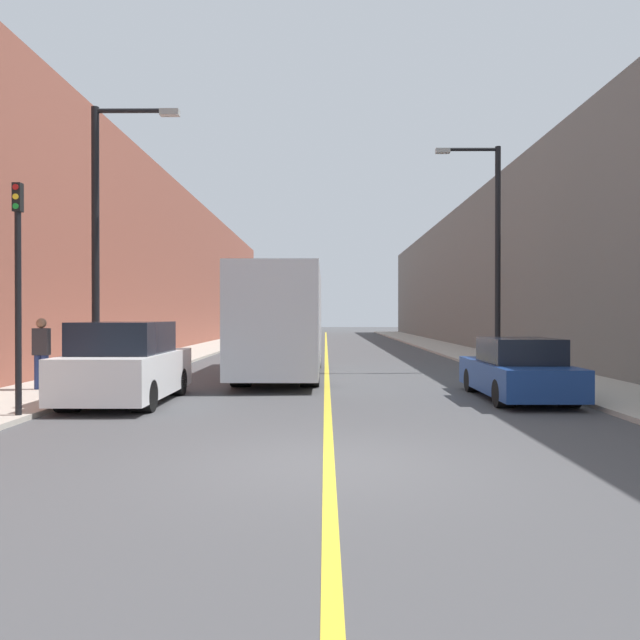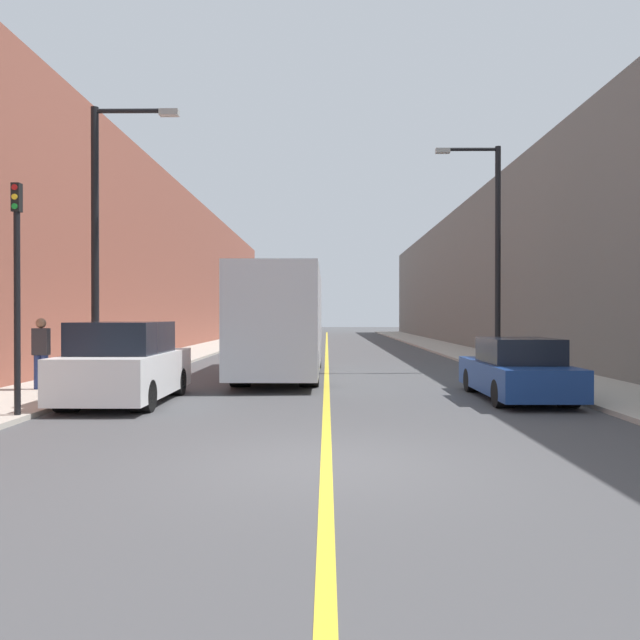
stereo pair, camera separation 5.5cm
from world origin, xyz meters
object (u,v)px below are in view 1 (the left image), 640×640
object	(u,v)px
street_lamp_right	(493,244)
pedestrian	(41,352)
car_right_near	(518,372)
street_lamp_left	(103,229)
traffic_light	(18,289)
parked_suv_left	(126,366)
bus	(283,321)

from	to	relation	value
street_lamp_right	pedestrian	xyz separation A→B (m)	(-13.28, -5.99, -3.48)
car_right_near	pedestrian	world-z (taller)	pedestrian
street_lamp_left	street_lamp_right	xyz separation A→B (m)	(11.72, 5.87, 0.27)
street_lamp_right	traffic_light	xyz separation A→B (m)	(-11.81, -10.17, -2.02)
parked_suv_left	street_lamp_right	world-z (taller)	street_lamp_right
street_lamp_left	pedestrian	size ratio (longest dim) A/B	3.99
car_right_near	street_lamp_right	size ratio (longest dim) A/B	0.57
parked_suv_left	street_lamp_right	size ratio (longest dim) A/B	0.57
parked_suv_left	pedestrian	bearing A→B (deg)	146.90
pedestrian	car_right_near	bearing A→B (deg)	-5.11
street_lamp_left	pedestrian	distance (m)	3.57
parked_suv_left	street_lamp_right	bearing A→B (deg)	36.64
car_right_near	street_lamp_left	distance (m)	11.10
car_right_near	street_lamp_left	size ratio (longest dim) A/B	0.61
street_lamp_left	bus	bearing A→B (deg)	46.12
parked_suv_left	bus	bearing A→B (deg)	64.03
car_right_near	traffic_light	bearing A→B (deg)	-163.53
street_lamp_left	pedestrian	world-z (taller)	street_lamp_left
bus	parked_suv_left	world-z (taller)	bus
bus	parked_suv_left	distance (m)	7.29
car_right_near	traffic_light	xyz separation A→B (m)	(-10.52, -3.11, 1.85)
parked_suv_left	car_right_near	world-z (taller)	parked_suv_left
street_lamp_right	parked_suv_left	bearing A→B (deg)	-143.36
car_right_near	street_lamp_left	xyz separation A→B (m)	(-10.43, 1.19, 3.60)
street_lamp_right	pedestrian	world-z (taller)	street_lamp_right
pedestrian	street_lamp_right	bearing A→B (deg)	24.27
car_right_near	street_lamp_left	world-z (taller)	street_lamp_left
parked_suv_left	street_lamp_left	size ratio (longest dim) A/B	0.61
bus	parked_suv_left	bearing A→B (deg)	-115.97
parked_suv_left	street_lamp_right	xyz separation A→B (m)	(10.49, 7.80, 3.68)
bus	street_lamp_left	xyz separation A→B (m)	(-4.39, -4.56, 2.42)
bus	pedestrian	bearing A→B (deg)	-141.82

